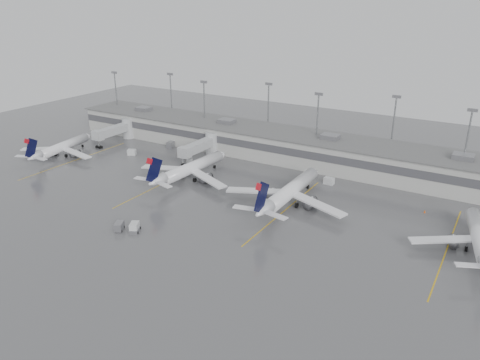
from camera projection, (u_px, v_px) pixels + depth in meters
The scene contains 20 objects.
ground at pixel (159, 234), 97.32m from camera, with size 260.00×260.00×0.00m, color #505052.
terminal at pixel (282, 144), 142.17m from camera, with size 152.00×17.00×9.45m.
light_masts at pixel (291, 115), 143.91m from camera, with size 142.40×8.00×20.60m.
jet_bridge_left at pixel (119, 130), 158.94m from camera, with size 4.00×17.20×7.00m.
jet_bridge_right at pixel (204, 145), 142.25m from camera, with size 4.00×17.20×7.00m.
stand_markings at pixel (222, 195), 116.51m from camera, with size 105.25×40.00×0.01m.
jet_far_left at pixel (61, 147), 143.81m from camera, with size 25.26×28.56×9.31m.
jet_mid_left at pixel (189, 168), 124.98m from camera, with size 28.44×31.95×10.33m.
jet_mid_right at pixel (289, 191), 109.62m from camera, with size 30.40×34.04×11.02m.
jet_far_right at pixel (479, 238), 89.37m from camera, with size 25.30×28.64×9.36m.
baggage_tug at pixel (135, 228), 97.97m from camera, with size 3.08×3.57×1.96m.
baggage_cart at pixel (119, 226), 98.48m from camera, with size 2.69×3.18×1.78m.
gse_uld_a at pixel (132, 152), 145.57m from camera, with size 2.50×1.66×1.77m, color silver.
gse_uld_b at pixel (187, 162), 137.00m from camera, with size 2.62×1.74×1.85m, color silver.
gse_uld_c at pixel (329, 181), 122.84m from camera, with size 2.54×1.70×1.80m, color silver.
gse_loader at pixel (171, 145), 152.97m from camera, with size 1.91×3.05×1.91m, color slate.
cone_a at pixel (99, 145), 154.21m from camera, with size 0.40×0.40×0.64m, color #FF5905.
cone_b at pixel (175, 170), 132.61m from camera, with size 0.40×0.40×0.64m, color #FF5905.
cone_c at pixel (308, 199), 113.06m from camera, with size 0.41×0.41×0.66m, color #FF5905.
cone_d at pixel (425, 211), 106.66m from camera, with size 0.42×0.42×0.66m, color #FF5905.
Camera 1 is at (58.76, -65.71, 45.91)m, focal length 35.00 mm.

